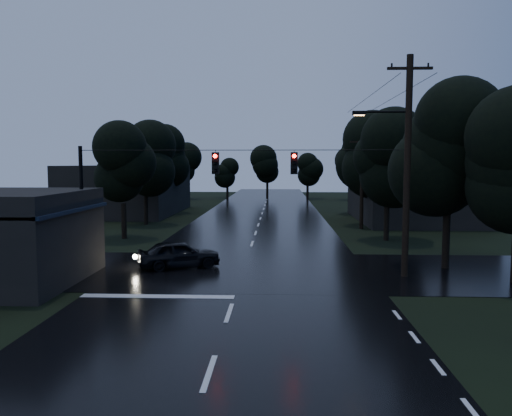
{
  "coord_description": "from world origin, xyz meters",
  "views": [
    {
      "loc": [
        1.7,
        -11.84,
        5.17
      ],
      "look_at": [
        0.5,
        14.63,
        2.82
      ],
      "focal_mm": 35.0,
      "sensor_mm": 36.0,
      "label": 1
    }
  ],
  "objects": [
    {
      "name": "span_signals",
      "position": [
        0.56,
        10.99,
        5.24
      ],
      "size": [
        15.0,
        0.37,
        1.12
      ],
      "color": "black",
      "rests_on": "ground"
    },
    {
      "name": "tree_corner_near",
      "position": [
        10.0,
        13.0,
        5.99
      ],
      "size": [
        4.48,
        4.48,
        9.44
      ],
      "color": "black",
      "rests_on": "ground"
    },
    {
      "name": "cross_street",
      "position": [
        0.0,
        12.0,
        0.0
      ],
      "size": [
        60.0,
        9.0,
        0.02
      ],
      "primitive_type": "cube",
      "color": "black",
      "rests_on": "ground"
    },
    {
      "name": "building_far_left",
      "position": [
        -14.0,
        40.0,
        2.5
      ],
      "size": [
        10.0,
        16.0,
        5.0
      ],
      "primitive_type": "cube",
      "color": "black",
      "rests_on": "ground"
    },
    {
      "name": "utility_pole_far",
      "position": [
        8.3,
        28.0,
        3.88
      ],
      "size": [
        2.0,
        0.3,
        7.5
      ],
      "color": "black",
      "rests_on": "ground"
    },
    {
      "name": "utility_pole_main",
      "position": [
        7.41,
        11.0,
        5.26
      ],
      "size": [
        3.5,
        0.3,
        10.0
      ],
      "color": "black",
      "rests_on": "ground"
    },
    {
      "name": "car",
      "position": [
        -3.25,
        12.48,
        0.69
      ],
      "size": [
        4.38,
        3.03,
        1.39
      ],
      "primitive_type": "imported",
      "rotation": [
        0.0,
        0.0,
        1.95
      ],
      "color": "black",
      "rests_on": "ground"
    },
    {
      "name": "anchor_pole_left",
      "position": [
        -7.5,
        11.0,
        3.0
      ],
      "size": [
        0.18,
        0.18,
        6.0
      ],
      "primitive_type": "cylinder",
      "color": "black",
      "rests_on": "ground"
    },
    {
      "name": "tree_right_a",
      "position": [
        9.0,
        22.0,
        5.62
      ],
      "size": [
        4.2,
        4.2,
        8.85
      ],
      "color": "black",
      "rests_on": "ground"
    },
    {
      "name": "tree_left_c",
      "position": [
        -10.2,
        40.0,
        5.99
      ],
      "size": [
        4.48,
        4.48,
        9.44
      ],
      "color": "black",
      "rests_on": "ground"
    },
    {
      "name": "ground",
      "position": [
        0.0,
        0.0,
        0.0
      ],
      "size": [
        160.0,
        160.0,
        0.0
      ],
      "primitive_type": "plane",
      "color": "black",
      "rests_on": "ground"
    },
    {
      "name": "building_far_right",
      "position": [
        14.0,
        34.0,
        2.2
      ],
      "size": [
        10.0,
        14.0,
        4.4
      ],
      "primitive_type": "cube",
      "color": "black",
      "rests_on": "ground"
    },
    {
      "name": "tree_right_b",
      "position": [
        9.6,
        30.0,
        5.99
      ],
      "size": [
        4.48,
        4.48,
        9.44
      ],
      "color": "black",
      "rests_on": "ground"
    },
    {
      "name": "main_road",
      "position": [
        0.0,
        30.0,
        0.0
      ],
      "size": [
        12.0,
        120.0,
        0.02
      ],
      "primitive_type": "cube",
      "color": "black",
      "rests_on": "ground"
    },
    {
      "name": "tree_left_b",
      "position": [
        -9.6,
        30.0,
        5.62
      ],
      "size": [
        4.2,
        4.2,
        8.85
      ],
      "color": "black",
      "rests_on": "ground"
    },
    {
      "name": "tree_left_a",
      "position": [
        -9.0,
        22.0,
        5.24
      ],
      "size": [
        3.92,
        3.92,
        8.26
      ],
      "color": "black",
      "rests_on": "ground"
    },
    {
      "name": "tree_right_c",
      "position": [
        10.2,
        40.0,
        6.37
      ],
      "size": [
        4.76,
        4.76,
        10.03
      ],
      "color": "black",
      "rests_on": "ground"
    }
  ]
}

